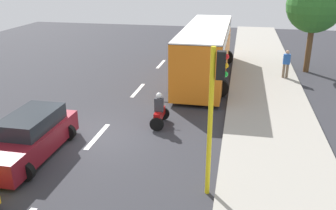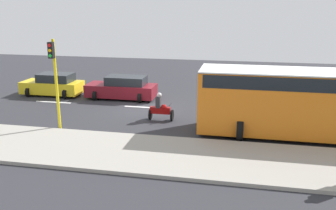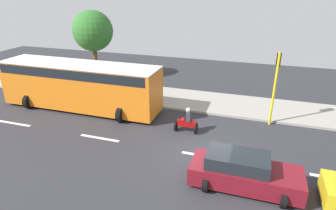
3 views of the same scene
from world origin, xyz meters
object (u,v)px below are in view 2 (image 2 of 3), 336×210
object	(u,v)px
car_maroon	(122,88)
city_bus	(320,100)
car_yellow_cab	(53,85)
motorcycle	(161,109)
traffic_light_corner	(54,72)

from	to	relation	value
car_maroon	city_bus	xyz separation A→B (m)	(5.20, 11.25, 1.13)
car_yellow_cab	motorcycle	xyz separation A→B (m)	(4.02, 8.47, -0.07)
city_bus	traffic_light_corner	world-z (taller)	traffic_light_corner
city_bus	motorcycle	size ratio (longest dim) A/B	7.19
motorcycle	traffic_light_corner	distance (m)	5.77
car_yellow_cab	car_maroon	world-z (taller)	same
car_maroon	motorcycle	xyz separation A→B (m)	(4.03, 3.49, -0.07)
city_bus	motorcycle	bearing A→B (deg)	-98.55
car_maroon	traffic_light_corner	size ratio (longest dim) A/B	1.02
motorcycle	car_maroon	bearing A→B (deg)	-139.15
car_yellow_cab	motorcycle	world-z (taller)	motorcycle
city_bus	traffic_light_corner	bearing A→B (deg)	-83.38
city_bus	traffic_light_corner	distance (m)	12.51
car_yellow_cab	traffic_light_corner	world-z (taller)	traffic_light_corner
car_maroon	city_bus	distance (m)	12.44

